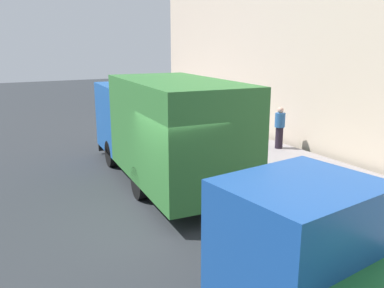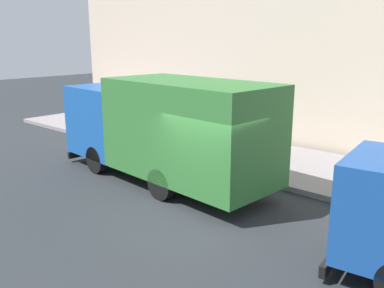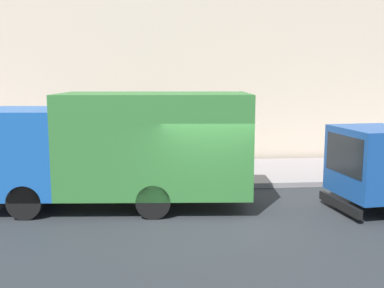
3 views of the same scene
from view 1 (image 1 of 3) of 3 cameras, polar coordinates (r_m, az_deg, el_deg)
name	(u,v)px [view 1 (image 1 of 3)]	position (r m, az deg, el deg)	size (l,w,h in m)	color
ground	(157,219)	(10.03, -4.96, -10.54)	(80.00, 80.00, 0.00)	#282C30
sidewalk	(314,182)	(12.81, 16.86, -5.15)	(4.37, 30.00, 0.17)	gray
large_utility_truck	(163,126)	(12.19, -4.17, 2.57)	(3.03, 7.90, 3.22)	#1951A1
pedestrian_walking	(280,127)	(15.98, 12.33, 2.39)	(0.54, 0.54, 1.63)	black
pedestrian_standing	(217,123)	(16.18, 3.53, 3.03)	(0.35, 0.35, 1.70)	#5C554B
pedestrian_third	(168,117)	(17.91, -3.45, 3.90)	(0.39, 0.39, 1.61)	brown
traffic_cone_orange	(183,135)	(16.54, -1.31, 1.30)	(0.48, 0.48, 0.68)	orange
street_sign_post	(208,118)	(14.02, 2.23, 3.66)	(0.44, 0.08, 2.48)	#4C5156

